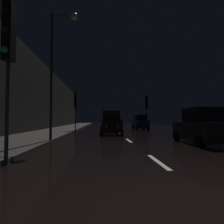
% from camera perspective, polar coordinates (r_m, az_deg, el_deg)
% --- Properties ---
extents(ground, '(26.49, 84.00, 0.02)m').
position_cam_1_polar(ground, '(27.68, 0.24, -5.26)').
color(ground, black).
extents(sidewalk_left, '(4.40, 84.00, 0.15)m').
position_cam_1_polar(sidewalk_left, '(28.08, -14.31, -4.97)').
color(sidewalk_left, '#33302D').
rests_on(sidewalk_left, ground).
extents(building_facade_left, '(0.80, 63.00, 8.76)m').
position_cam_1_polar(building_facade_left, '(25.46, -21.44, 4.54)').
color(building_facade_left, '#2D2B28').
rests_on(building_facade_left, ground).
extents(lane_centerline, '(0.16, 15.09, 0.01)m').
position_cam_1_polar(lane_centerline, '(12.66, 5.07, -8.67)').
color(lane_centerline, beige).
rests_on(lane_centerline, ground).
extents(traffic_light_far_right, '(0.31, 0.46, 4.80)m').
position_cam_1_polar(traffic_light_far_right, '(26.85, 10.65, 2.14)').
color(traffic_light_far_right, '#38383A').
rests_on(traffic_light_far_right, ground).
extents(traffic_light_far_left, '(0.32, 0.47, 4.61)m').
position_cam_1_polar(traffic_light_far_left, '(21.71, -11.21, 2.78)').
color(traffic_light_far_left, '#38383A').
rests_on(traffic_light_far_left, ground).
extents(traffic_light_near_left, '(0.33, 0.47, 5.16)m').
position_cam_1_polar(traffic_light_near_left, '(7.06, -29.39, 17.53)').
color(traffic_light_near_left, '#38383A').
rests_on(traffic_light_near_left, ground).
extents(streetlamp_overhead, '(1.70, 0.44, 8.15)m').
position_cam_1_polar(streetlamp_overhead, '(12.48, -16.21, 15.98)').
color(streetlamp_overhead, '#2D2D30').
rests_on(streetlamp_overhead, ground).
extents(car_approaching_headlights, '(2.06, 4.47, 2.25)m').
position_cam_1_polar(car_approaching_headlights, '(18.20, -0.42, -3.52)').
color(car_approaching_headlights, black).
rests_on(car_approaching_headlights, ground).
extents(car_parked_right_near, '(1.91, 4.14, 2.08)m').
position_cam_1_polar(car_parked_right_near, '(11.94, 25.76, -4.28)').
color(car_parked_right_near, black).
rests_on(car_parked_right_near, ground).
extents(car_parked_right_far, '(1.93, 4.17, 2.10)m').
position_cam_1_polar(car_parked_right_far, '(27.20, 8.72, -3.24)').
color(car_parked_right_far, '#141E51').
rests_on(car_parked_right_far, ground).
extents(car_distant_taillights, '(1.87, 4.06, 2.04)m').
position_cam_1_polar(car_distant_taillights, '(44.02, 1.53, -2.94)').
color(car_distant_taillights, '#141E51').
rests_on(car_distant_taillights, ground).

